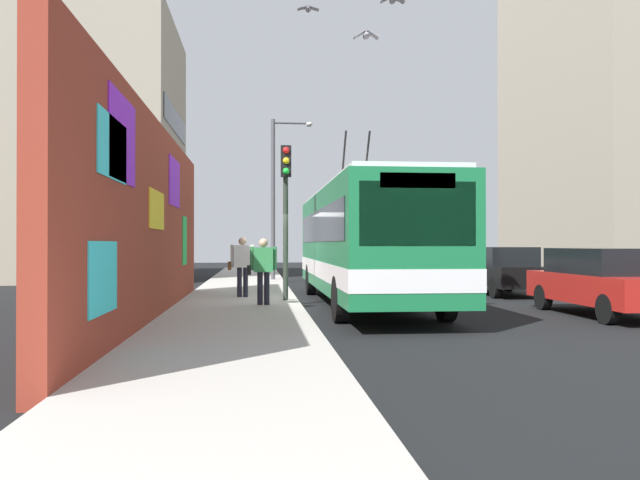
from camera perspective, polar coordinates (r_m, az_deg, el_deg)
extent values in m
plane|color=black|center=(17.69, -2.02, -5.81)|extent=(80.00, 80.00, 0.00)
cube|color=#ADA8A0|center=(17.66, -7.23, -5.57)|extent=(48.00, 3.20, 0.15)
cube|color=maroon|center=(14.09, -14.78, 1.55)|extent=(14.64, 0.30, 4.30)
cube|color=yellow|center=(13.60, -14.44, 2.63)|extent=(1.88, 0.02, 0.80)
cube|color=#8C19D8|center=(10.41, -17.29, 8.66)|extent=(1.90, 0.02, 1.34)
cube|color=#8C19D8|center=(16.43, -12.93, 5.05)|extent=(1.96, 0.02, 1.20)
cube|color=green|center=(18.55, -12.07, -0.05)|extent=(0.90, 0.02, 1.39)
cube|color=#33D8E5|center=(9.11, -18.86, -3.21)|extent=(1.56, 0.02, 0.99)
cube|color=#33D8E5|center=(9.73, -18.10, 7.86)|extent=(1.80, 0.02, 0.90)
cube|color=#9E937F|center=(32.51, -20.16, 7.54)|extent=(9.12, 8.24, 12.27)
cube|color=black|center=(31.53, -12.84, 4.60)|extent=(7.75, 0.04, 1.10)
cube|color=black|center=(31.97, -12.84, 10.32)|extent=(7.75, 0.04, 1.10)
cube|color=#9E937F|center=(36.76, 24.60, 11.79)|extent=(12.60, 7.08, 18.80)
cube|color=#19723F|center=(17.42, 3.99, -0.06)|extent=(11.74, 2.55, 2.64)
cube|color=silver|center=(17.48, 3.99, 4.47)|extent=(11.27, 2.35, 0.12)
cube|color=white|center=(17.43, 3.99, -2.60)|extent=(11.76, 2.57, 0.44)
cube|color=black|center=(11.71, 8.77, 2.35)|extent=(0.04, 2.17, 1.19)
cube|color=black|center=(17.43, 3.99, 1.24)|extent=(10.80, 2.58, 0.85)
cube|color=orange|center=(11.76, 8.76, 5.31)|extent=(0.06, 1.40, 0.28)
cylinder|color=black|center=(19.35, 4.14, 6.50)|extent=(1.43, 0.06, 2.00)
cylinder|color=black|center=(19.25, 2.07, 6.54)|extent=(1.43, 0.06, 2.00)
cylinder|color=black|center=(14.07, 11.23, -5.17)|extent=(1.00, 0.28, 1.00)
cylinder|color=black|center=(13.58, 1.82, -5.35)|extent=(1.00, 0.28, 1.00)
cylinder|color=black|center=(21.36, 5.37, -3.53)|extent=(1.00, 0.28, 1.00)
cylinder|color=black|center=(21.04, -0.84, -3.58)|extent=(1.00, 0.28, 1.00)
cube|color=#B21E19|center=(16.28, 24.33, -3.96)|extent=(4.56, 1.87, 0.66)
cube|color=black|center=(16.33, 24.16, -1.74)|extent=(2.74, 1.69, 0.60)
cylinder|color=black|center=(14.58, 24.44, -5.68)|extent=(0.64, 0.22, 0.64)
cylinder|color=black|center=(18.02, 24.25, -4.66)|extent=(0.64, 0.22, 0.64)
cylinder|color=black|center=(17.25, 19.40, -4.86)|extent=(0.64, 0.22, 0.64)
cube|color=black|center=(22.00, 16.04, -3.03)|extent=(4.33, 1.76, 0.66)
cube|color=black|center=(22.06, 15.95, -1.39)|extent=(2.60, 1.58, 0.60)
cylinder|color=black|center=(21.01, 19.46, -4.05)|extent=(0.64, 0.22, 0.64)
cylinder|color=black|center=(20.40, 15.49, -4.17)|extent=(0.64, 0.22, 0.64)
cylinder|color=black|center=(23.63, 16.52, -3.65)|extent=(0.64, 0.22, 0.64)
cylinder|color=black|center=(23.09, 12.93, -3.73)|extent=(0.64, 0.22, 0.64)
cylinder|color=#1E1E2D|center=(16.06, -4.81, -4.35)|extent=(0.14, 0.14, 0.83)
cylinder|color=#1E1E2D|center=(16.06, -5.41, -4.35)|extent=(0.14, 0.14, 0.83)
cube|color=#338C4C|center=(16.02, -5.11, -1.77)|extent=(0.22, 0.48, 0.62)
cylinder|color=#338C4C|center=(16.03, -4.07, -1.66)|extent=(0.09, 0.09, 0.59)
cylinder|color=#338C4C|center=(16.02, -6.15, -1.66)|extent=(0.09, 0.09, 0.59)
sphere|color=tan|center=(16.02, -5.11, -0.26)|extent=(0.22, 0.22, 0.22)
cube|color=black|center=(16.03, -6.40, -2.70)|extent=(0.14, 0.10, 0.24)
cylinder|color=#1E1E2D|center=(18.47, -6.70, -3.78)|extent=(0.14, 0.14, 0.85)
cylinder|color=#1E1E2D|center=(18.47, -7.24, -3.78)|extent=(0.14, 0.14, 0.85)
cube|color=silver|center=(18.44, -6.97, -1.46)|extent=(0.22, 0.50, 0.64)
cylinder|color=silver|center=(18.43, -6.04, -1.36)|extent=(0.09, 0.09, 0.61)
cylinder|color=silver|center=(18.45, -7.90, -1.36)|extent=(0.09, 0.09, 0.61)
sphere|color=tan|center=(18.44, -6.97, -0.11)|extent=(0.23, 0.23, 0.23)
cube|color=#593319|center=(18.46, -8.12, -2.30)|extent=(0.14, 0.10, 0.24)
cylinder|color=#2D382D|center=(17.31, -3.11, 1.54)|extent=(0.14, 0.14, 4.21)
cube|color=black|center=(17.22, -3.08, 7.08)|extent=(0.20, 0.28, 0.84)
sphere|color=red|center=(17.15, -3.06, 8.05)|extent=(0.18, 0.18, 0.18)
sphere|color=yellow|center=(17.12, -3.06, 7.12)|extent=(0.18, 0.18, 0.18)
sphere|color=green|center=(17.08, -3.06, 6.19)|extent=(0.18, 0.18, 0.18)
cylinder|color=#4C4C51|center=(27.57, -4.25, 3.67)|extent=(0.18, 0.18, 6.94)
cylinder|color=#4C4C51|center=(28.03, -2.60, 10.45)|extent=(0.10, 1.58, 0.10)
ellipsoid|color=silver|center=(28.07, -0.97, 10.33)|extent=(0.44, 0.28, 0.20)
ellipsoid|color=slate|center=(14.98, 6.55, 20.59)|extent=(0.32, 0.14, 0.12)
ellipsoid|color=slate|center=(17.35, -1.06, 20.00)|extent=(0.32, 0.14, 0.12)
cube|color=slate|center=(17.37, -0.57, 20.08)|extent=(0.20, 0.28, 0.09)
cube|color=slate|center=(17.35, -1.55, 20.11)|extent=(0.20, 0.28, 0.09)
ellipsoid|color=gray|center=(13.90, 4.18, 17.81)|extent=(0.32, 0.14, 0.12)
cube|color=gray|center=(13.94, 4.77, 17.90)|extent=(0.20, 0.25, 0.17)
cube|color=gray|center=(13.89, 3.58, 17.96)|extent=(0.20, 0.25, 0.17)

